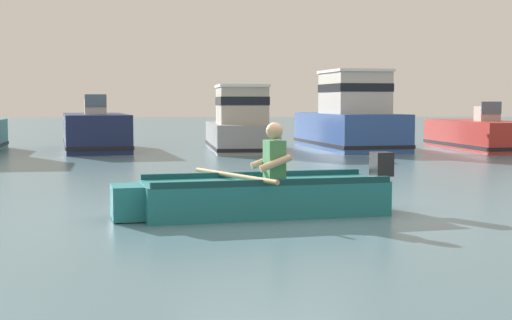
# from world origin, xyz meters

# --- Properties ---
(ground_plane) EXTENTS (120.00, 120.00, 0.00)m
(ground_plane) POSITION_xyz_m (0.00, 0.00, 0.00)
(ground_plane) COLOR slate
(rowboat_with_person) EXTENTS (3.72, 1.80, 1.19)m
(rowboat_with_person) POSITION_xyz_m (-0.17, -0.40, 0.25)
(rowboat_with_person) COLOR #1E727A
(rowboat_with_person) RESTS_ON ground
(moored_boat_navy) EXTENTS (2.76, 5.29, 1.67)m
(moored_boat_navy) POSITION_xyz_m (-4.11, 12.82, 0.52)
(moored_boat_navy) COLOR #19234C
(moored_boat_navy) RESTS_ON ground
(moored_boat_grey) EXTENTS (2.06, 4.82, 1.95)m
(moored_boat_grey) POSITION_xyz_m (0.24, 12.24, 0.72)
(moored_boat_grey) COLOR gray
(moored_boat_grey) RESTS_ON ground
(moored_boat_blue) EXTENTS (2.84, 5.36, 2.40)m
(moored_boat_blue) POSITION_xyz_m (3.63, 12.70, 0.89)
(moored_boat_blue) COLOR #2D519E
(moored_boat_blue) RESTS_ON ground
(moored_boat_red) EXTENTS (2.21, 4.92, 1.45)m
(moored_boat_red) POSITION_xyz_m (7.58, 12.26, 0.42)
(moored_boat_red) COLOR #B72D28
(moored_boat_red) RESTS_ON ground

